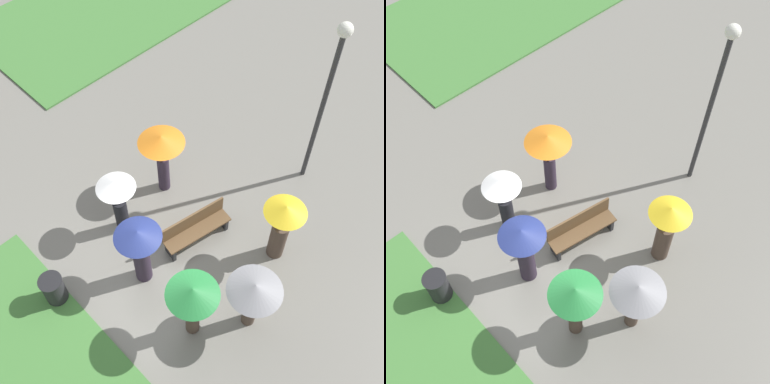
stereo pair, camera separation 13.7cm
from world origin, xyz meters
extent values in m
plane|color=slate|center=(0.00, 0.00, 0.00)|extent=(90.00, 90.00, 0.00)
cube|color=#427A38|center=(6.55, 8.80, 0.03)|extent=(10.55, 5.60, 0.06)
cube|color=brown|center=(1.31, -0.29, 0.42)|extent=(1.77, 0.73, 0.05)
cube|color=brown|center=(1.34, -0.12, 0.68)|extent=(1.70, 0.36, 0.45)
cube|color=#232326|center=(0.56, -0.16, 0.20)|extent=(0.15, 0.39, 0.40)
cube|color=#232326|center=(2.06, -0.43, 0.20)|extent=(0.15, 0.39, 0.40)
cylinder|color=#2D2D30|center=(4.79, -0.84, 2.17)|extent=(0.12, 0.12, 4.34)
sphere|color=white|center=(4.79, -0.84, 4.50)|extent=(0.32, 0.32, 0.32)
cylinder|color=#232326|center=(-1.98, 0.84, 0.41)|extent=(0.48, 0.48, 0.83)
cylinder|color=black|center=(-1.98, 0.84, 0.84)|extent=(0.52, 0.52, 0.03)
cylinder|color=#47382D|center=(2.39, -1.84, 0.58)|extent=(0.47, 0.47, 1.16)
sphere|color=#997051|center=(2.39, -1.84, 1.27)|extent=(0.21, 0.21, 0.21)
cylinder|color=#4C4C4F|center=(2.39, -1.84, 1.55)|extent=(0.02, 0.02, 0.35)
cone|color=gold|center=(2.39, -1.84, 1.83)|extent=(0.95, 0.95, 0.21)
cylinder|color=#47382D|center=(-0.32, -1.78, 0.59)|extent=(0.42, 0.42, 1.18)
sphere|color=brown|center=(-0.32, -1.78, 1.28)|extent=(0.21, 0.21, 0.21)
cylinder|color=#4C4C4F|center=(-0.32, -1.78, 1.56)|extent=(0.02, 0.02, 0.35)
cone|color=#237A38|center=(-0.32, -1.78, 1.85)|extent=(1.07, 1.07, 0.24)
cylinder|color=#2D2333|center=(-0.23, -0.10, 0.59)|extent=(0.53, 0.53, 1.18)
sphere|color=beige|center=(-0.23, -0.10, 1.28)|extent=(0.20, 0.20, 0.20)
cylinder|color=#4C4C4F|center=(-0.23, -0.10, 1.55)|extent=(0.02, 0.02, 0.35)
cone|color=navy|center=(-0.23, -0.10, 1.83)|extent=(1.01, 1.01, 0.21)
cylinder|color=black|center=(0.30, 1.26, 0.53)|extent=(0.46, 0.46, 1.06)
sphere|color=brown|center=(0.30, 1.26, 1.16)|extent=(0.20, 0.20, 0.20)
cylinder|color=#4C4C4F|center=(0.30, 1.26, 1.44)|extent=(0.02, 0.02, 0.35)
cone|color=white|center=(0.30, 1.26, 1.73)|extent=(0.91, 0.91, 0.23)
cylinder|color=#47382D|center=(0.66, -2.50, 0.48)|extent=(0.41, 0.41, 0.95)
sphere|color=beige|center=(0.66, -2.50, 1.06)|extent=(0.22, 0.22, 0.22)
cylinder|color=#4C4C4F|center=(0.66, -2.50, 1.34)|extent=(0.02, 0.02, 0.35)
cone|color=gray|center=(0.66, -2.50, 1.64)|extent=(1.13, 1.13, 0.23)
cylinder|color=#2D2333|center=(1.86, 1.46, 0.58)|extent=(0.41, 0.41, 1.16)
sphere|color=brown|center=(1.86, 1.46, 1.26)|extent=(0.22, 0.22, 0.22)
cylinder|color=#4C4C4F|center=(1.86, 1.46, 1.55)|extent=(0.02, 0.02, 0.35)
cone|color=orange|center=(1.86, 1.46, 1.83)|extent=(1.14, 1.14, 0.21)
camera|label=1|loc=(-2.98, -4.44, 10.18)|focal=45.00mm
camera|label=2|loc=(-2.88, -4.53, 10.18)|focal=45.00mm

